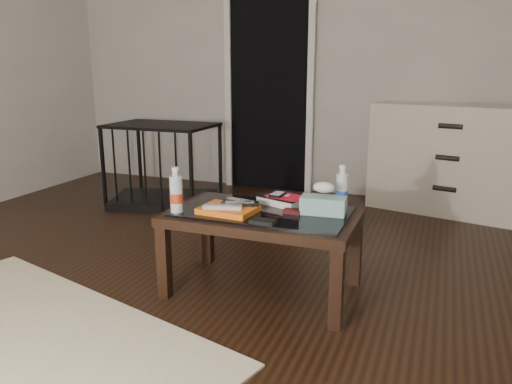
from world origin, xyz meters
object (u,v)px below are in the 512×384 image
(water_bottle_left, at_px, (176,190))
(tissue_box, at_px, (323,205))
(water_bottle_right, at_px, (342,187))
(textbook, at_px, (284,199))
(dresser, at_px, (447,159))
(pet_crate, at_px, (164,178))
(coffee_table, at_px, (263,222))

(water_bottle_left, relative_size, tissue_box, 1.03)
(water_bottle_right, relative_size, tissue_box, 1.03)
(water_bottle_right, bearing_deg, tissue_box, -117.51)
(textbook, relative_size, water_bottle_left, 1.05)
(water_bottle_right, bearing_deg, water_bottle_left, -155.07)
(dresser, xyz_separation_m, pet_crate, (-2.35, -0.64, -0.22))
(water_bottle_left, height_order, tissue_box, water_bottle_left)
(dresser, distance_m, textbook, 2.04)
(tissue_box, bearing_deg, coffee_table, -174.50)
(coffee_table, relative_size, tissue_box, 4.35)
(pet_crate, xyz_separation_m, water_bottle_right, (1.83, -1.20, 0.35))
(dresser, bearing_deg, pet_crate, -151.55)
(pet_crate, bearing_deg, water_bottle_right, -52.10)
(water_bottle_left, relative_size, water_bottle_right, 1.00)
(textbook, distance_m, water_bottle_left, 0.60)
(coffee_table, relative_size, pet_crate, 0.96)
(pet_crate, distance_m, tissue_box, 2.23)
(coffee_table, height_order, water_bottle_right, water_bottle_right)
(pet_crate, xyz_separation_m, textbook, (1.51, -1.22, 0.25))
(pet_crate, bearing_deg, water_bottle_left, -75.43)
(dresser, height_order, pet_crate, dresser)
(coffee_table, distance_m, tissue_box, 0.34)
(textbook, xyz_separation_m, water_bottle_right, (0.32, 0.01, 0.10))
(textbook, bearing_deg, tissue_box, -5.52)
(tissue_box, bearing_deg, water_bottle_right, 58.04)
(pet_crate, distance_m, textbook, 1.96)
(coffee_table, height_order, pet_crate, pet_crate)
(coffee_table, bearing_deg, water_bottle_left, -156.04)
(dresser, height_order, tissue_box, dresser)
(tissue_box, bearing_deg, dresser, 68.79)
(textbook, relative_size, water_bottle_right, 1.05)
(textbook, height_order, tissue_box, tissue_box)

